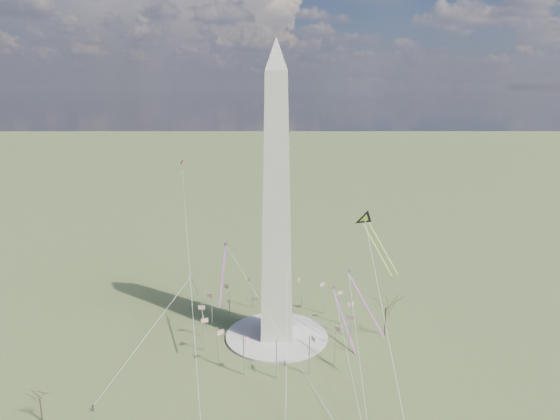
{
  "coord_description": "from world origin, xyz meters",
  "views": [
    {
      "loc": [
        0.69,
        -160.39,
        85.71
      ],
      "look_at": [
        1.14,
        0.0,
        46.18
      ],
      "focal_mm": 32.0,
      "sensor_mm": 36.0,
      "label": 1
    }
  ],
  "objects_px": {
    "person_west": "(93,408)",
    "kite_delta_black": "(366,222)",
    "washington_monument": "(277,205)",
    "tree_near": "(386,306)"
  },
  "relations": [
    {
      "from": "tree_near",
      "to": "person_west",
      "type": "height_order",
      "value": "tree_near"
    },
    {
      "from": "person_west",
      "to": "washington_monument",
      "type": "bearing_deg",
      "value": -124.35
    },
    {
      "from": "kite_delta_black",
      "to": "tree_near",
      "type": "bearing_deg",
      "value": 142.38
    },
    {
      "from": "person_west",
      "to": "kite_delta_black",
      "type": "bearing_deg",
      "value": -135.16
    },
    {
      "from": "washington_monument",
      "to": "kite_delta_black",
      "type": "height_order",
      "value": "washington_monument"
    },
    {
      "from": "tree_near",
      "to": "kite_delta_black",
      "type": "relative_size",
      "value": 0.76
    },
    {
      "from": "washington_monument",
      "to": "tree_near",
      "type": "bearing_deg",
      "value": 1.32
    },
    {
      "from": "person_west",
      "to": "kite_delta_black",
      "type": "height_order",
      "value": "kite_delta_black"
    },
    {
      "from": "washington_monument",
      "to": "person_west",
      "type": "bearing_deg",
      "value": -140.23
    },
    {
      "from": "kite_delta_black",
      "to": "person_west",
      "type": "bearing_deg",
      "value": 6.61
    }
  ]
}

